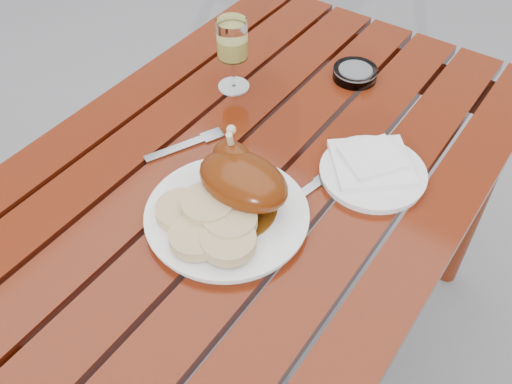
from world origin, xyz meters
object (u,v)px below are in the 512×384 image
table (260,269)px  wine_glass (233,55)px  dinner_plate (227,216)px  ashtray (355,73)px  side_plate (373,173)px

table → wine_glass: 0.51m
dinner_plate → ashtray: size_ratio=2.87×
table → side_plate: bearing=19.9°
table → ashtray: ashtray is taller
wine_glass → ashtray: (0.20, 0.18, -0.07)m
dinner_plate → side_plate: dinner_plate is taller
dinner_plate → wine_glass: bearing=124.8°
table → dinner_plate: size_ratio=4.17×
table → ashtray: bearing=85.5°
table → wine_glass: bearing=139.5°
dinner_plate → table: bearing=104.9°
side_plate → ashtray: ashtray is taller
ashtray → dinner_plate: bearing=-88.0°
table → side_plate: size_ratio=5.97×
wine_glass → side_plate: wine_glass is taller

